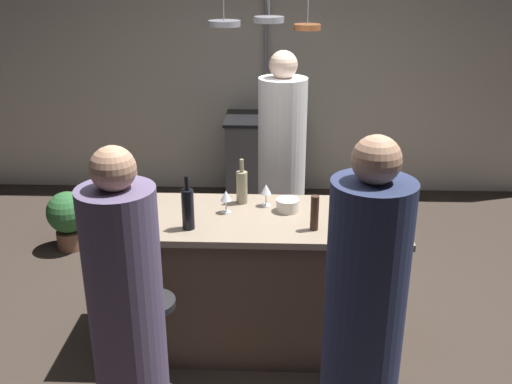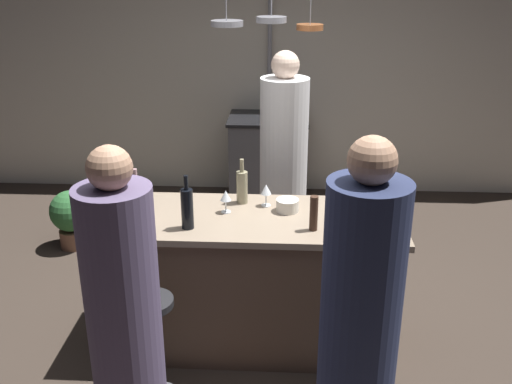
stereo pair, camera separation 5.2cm
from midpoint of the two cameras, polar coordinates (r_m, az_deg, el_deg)
The scene contains 20 objects.
ground_plane at distance 4.01m, azimuth -0.47°, elevation -14.19°, with size 9.00×9.00×0.00m, color #382D26.
back_wall at distance 6.19m, azimuth 0.74°, elevation 11.95°, with size 6.40×0.16×2.60m, color beige.
kitchen_island at distance 3.77m, azimuth -0.49°, elevation -8.61°, with size 1.80×0.72×0.90m.
stove_range at distance 6.01m, azimuth 0.60°, elevation 3.25°, with size 0.80×0.64×0.89m.
chef at distance 4.57m, azimuth 2.20°, elevation 1.99°, with size 0.37×0.37×1.75m.
bar_stool_right at distance 3.31m, azimuth 8.80°, elevation -15.29°, with size 0.28×0.28×0.68m.
guest_right at distance 2.75m, azimuth 9.86°, elevation -13.18°, with size 0.36×0.36×1.71m.
bar_stool_left at distance 3.36m, azimuth -10.35°, elevation -14.80°, with size 0.28×0.28×0.68m.
guest_left at distance 2.86m, azimuth -12.94°, elevation -12.70°, with size 0.35×0.35×1.65m.
overhead_pot_rack at distance 5.19m, azimuth 0.43°, elevation 14.30°, with size 0.88×1.46×2.17m.
potted_plant at distance 5.29m, azimuth -18.19°, elevation -2.31°, with size 0.36×0.36×0.52m.
pepper_mill at distance 3.36m, azimuth 5.32°, elevation -2.06°, with size 0.05×0.05×0.21m, color #382319.
wine_bottle_white at distance 3.72m, azimuth -1.79°, elevation 0.55°, with size 0.07×0.07×0.30m.
wine_bottle_rose at distance 3.51m, azimuth -11.96°, elevation -0.93°, with size 0.07×0.07×0.33m.
wine_bottle_dark at distance 3.38m, azimuth -7.13°, elevation -1.60°, with size 0.07×0.07×0.33m.
wine_glass_by_chef at distance 3.74m, azimuth 9.19°, elevation 0.28°, with size 0.07×0.07×0.15m.
wine_glass_near_right_guest at distance 3.67m, azimuth 0.58°, elevation 0.16°, with size 0.07×0.07×0.15m.
wine_glass_near_left_guest at distance 3.58m, azimuth -3.38°, elevation -0.47°, with size 0.07×0.07×0.15m.
mixing_bowl_wooden at distance 3.41m, azimuth 12.24°, elevation -3.47°, with size 0.14×0.14×0.06m, color brown.
mixing_bowl_ceramic at distance 3.62m, azimuth 2.70°, elevation -1.29°, with size 0.14×0.14×0.08m, color silver.
Camera 1 is at (0.13, -3.24, 2.36)m, focal length 40.83 mm.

